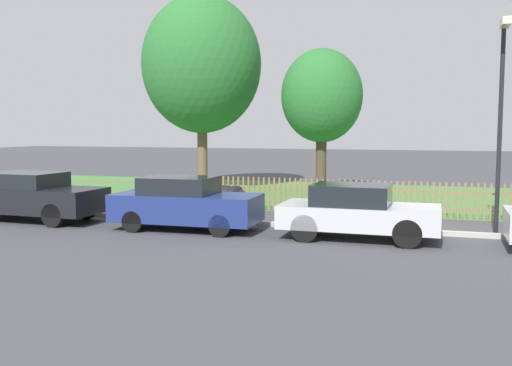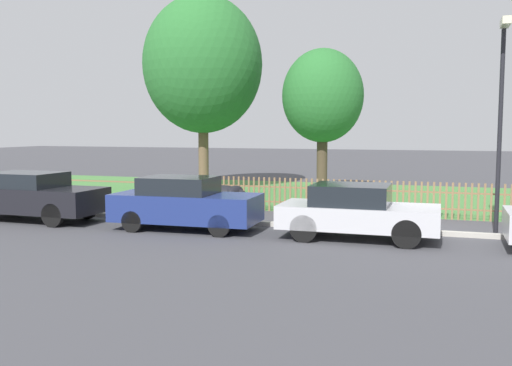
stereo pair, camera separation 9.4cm
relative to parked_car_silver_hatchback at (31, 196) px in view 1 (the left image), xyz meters
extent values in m
plane|color=#424247|center=(10.63, 1.18, -0.74)|extent=(120.00, 120.00, 0.00)
cube|color=#B2ADA3|center=(10.63, 1.28, -0.68)|extent=(42.39, 0.20, 0.12)
cube|color=#477F3D|center=(10.63, 9.17, -0.73)|extent=(42.39, 10.24, 0.01)
cube|color=olive|center=(10.63, 4.08, -0.43)|extent=(42.39, 0.03, 0.05)
cube|color=olive|center=(10.63, 4.08, 0.06)|extent=(42.39, 0.03, 0.05)
cube|color=olive|center=(3.60, 4.05, -0.18)|extent=(0.06, 0.03, 1.11)
cube|color=olive|center=(3.78, 4.05, -0.18)|extent=(0.06, 0.03, 1.11)
cube|color=olive|center=(3.96, 4.05, -0.18)|extent=(0.06, 0.03, 1.11)
cube|color=olive|center=(4.14, 4.05, -0.18)|extent=(0.06, 0.03, 1.11)
cube|color=olive|center=(4.32, 4.05, -0.18)|extent=(0.06, 0.03, 1.11)
cube|color=olive|center=(4.49, 4.05, -0.18)|extent=(0.06, 0.03, 1.11)
cube|color=olive|center=(4.67, 4.05, -0.18)|extent=(0.06, 0.03, 1.11)
cube|color=olive|center=(4.85, 4.05, -0.18)|extent=(0.06, 0.03, 1.11)
cube|color=olive|center=(5.03, 4.05, -0.18)|extent=(0.06, 0.03, 1.11)
cube|color=olive|center=(5.21, 4.05, -0.18)|extent=(0.06, 0.03, 1.11)
cube|color=olive|center=(5.38, 4.05, -0.18)|extent=(0.06, 0.03, 1.11)
cube|color=olive|center=(5.56, 4.05, -0.18)|extent=(0.06, 0.03, 1.11)
cube|color=olive|center=(5.74, 4.05, -0.18)|extent=(0.06, 0.03, 1.11)
cube|color=olive|center=(5.92, 4.05, -0.18)|extent=(0.06, 0.03, 1.11)
cube|color=olive|center=(6.10, 4.05, -0.18)|extent=(0.06, 0.03, 1.11)
cube|color=olive|center=(6.27, 4.05, -0.18)|extent=(0.06, 0.03, 1.11)
cube|color=olive|center=(6.45, 4.05, -0.18)|extent=(0.06, 0.03, 1.11)
cube|color=olive|center=(6.63, 4.05, -0.18)|extent=(0.06, 0.03, 1.11)
cube|color=olive|center=(6.81, 4.05, -0.18)|extent=(0.06, 0.03, 1.11)
cube|color=olive|center=(6.99, 4.05, -0.18)|extent=(0.06, 0.03, 1.11)
cube|color=olive|center=(7.16, 4.05, -0.18)|extent=(0.06, 0.03, 1.11)
cube|color=olive|center=(7.34, 4.05, -0.18)|extent=(0.06, 0.03, 1.11)
cube|color=olive|center=(7.52, 4.05, -0.18)|extent=(0.06, 0.03, 1.11)
cube|color=olive|center=(7.70, 4.05, -0.18)|extent=(0.06, 0.03, 1.11)
cube|color=olive|center=(7.87, 4.05, -0.18)|extent=(0.06, 0.03, 1.11)
cube|color=olive|center=(8.05, 4.05, -0.18)|extent=(0.06, 0.03, 1.11)
cube|color=olive|center=(8.23, 4.05, -0.18)|extent=(0.06, 0.03, 1.11)
cube|color=olive|center=(8.41, 4.05, -0.18)|extent=(0.06, 0.03, 1.11)
cube|color=olive|center=(8.59, 4.05, -0.18)|extent=(0.06, 0.03, 1.11)
cube|color=olive|center=(8.76, 4.05, -0.18)|extent=(0.06, 0.03, 1.11)
cube|color=olive|center=(8.94, 4.05, -0.18)|extent=(0.06, 0.03, 1.11)
cube|color=olive|center=(9.12, 4.05, -0.18)|extent=(0.06, 0.03, 1.11)
cube|color=olive|center=(9.30, 4.05, -0.18)|extent=(0.06, 0.03, 1.11)
cube|color=olive|center=(9.48, 4.05, -0.18)|extent=(0.06, 0.03, 1.11)
cube|color=olive|center=(9.65, 4.05, -0.18)|extent=(0.06, 0.03, 1.11)
cube|color=olive|center=(9.83, 4.05, -0.18)|extent=(0.06, 0.03, 1.11)
cube|color=olive|center=(10.01, 4.05, -0.18)|extent=(0.06, 0.03, 1.11)
cube|color=olive|center=(10.19, 4.05, -0.18)|extent=(0.06, 0.03, 1.11)
cube|color=olive|center=(10.37, 4.05, -0.18)|extent=(0.06, 0.03, 1.11)
cube|color=olive|center=(10.54, 4.05, -0.18)|extent=(0.06, 0.03, 1.11)
cube|color=olive|center=(10.72, 4.05, -0.18)|extent=(0.06, 0.03, 1.11)
cube|color=olive|center=(10.90, 4.05, -0.18)|extent=(0.06, 0.03, 1.11)
cube|color=olive|center=(11.08, 4.05, -0.18)|extent=(0.06, 0.03, 1.11)
cube|color=olive|center=(11.26, 4.05, -0.18)|extent=(0.06, 0.03, 1.11)
cube|color=olive|center=(11.43, 4.05, -0.18)|extent=(0.06, 0.03, 1.11)
cube|color=olive|center=(11.61, 4.05, -0.18)|extent=(0.06, 0.03, 1.11)
cube|color=olive|center=(11.79, 4.05, -0.18)|extent=(0.06, 0.03, 1.11)
cube|color=olive|center=(11.97, 4.05, -0.18)|extent=(0.06, 0.03, 1.11)
cube|color=olive|center=(12.14, 4.05, -0.18)|extent=(0.06, 0.03, 1.11)
cube|color=olive|center=(12.32, 4.05, -0.18)|extent=(0.06, 0.03, 1.11)
cube|color=olive|center=(12.50, 4.05, -0.18)|extent=(0.06, 0.03, 1.11)
cube|color=olive|center=(12.68, 4.05, -0.18)|extent=(0.06, 0.03, 1.11)
cube|color=olive|center=(12.86, 4.05, -0.18)|extent=(0.06, 0.03, 1.11)
cube|color=olive|center=(13.03, 4.05, -0.18)|extent=(0.06, 0.03, 1.11)
cube|color=olive|center=(13.21, 4.05, -0.18)|extent=(0.06, 0.03, 1.11)
cube|color=olive|center=(13.39, 4.05, -0.18)|extent=(0.06, 0.03, 1.11)
cube|color=black|center=(0.04, 0.00, -0.10)|extent=(4.34, 1.77, 0.71)
cube|color=black|center=(-0.17, 0.00, 0.47)|extent=(2.10, 1.56, 0.43)
cylinder|color=black|center=(1.39, 0.75, -0.41)|extent=(0.66, 0.15, 0.66)
cylinder|color=black|center=(1.36, -0.80, -0.41)|extent=(0.66, 0.15, 0.66)
cylinder|color=black|center=(-1.28, 0.80, -0.41)|extent=(0.66, 0.15, 0.66)
cube|color=navy|center=(5.01, 0.02, -0.13)|extent=(3.95, 1.77, 0.73)
cube|color=black|center=(4.81, 0.01, 0.46)|extent=(1.92, 1.54, 0.45)
cylinder|color=black|center=(6.19, 0.80, -0.46)|extent=(0.57, 0.16, 0.57)
cylinder|color=black|center=(6.24, -0.68, -0.46)|extent=(0.57, 0.16, 0.57)
cylinder|color=black|center=(3.77, 0.72, -0.46)|extent=(0.57, 0.16, 0.57)
cylinder|color=black|center=(3.83, -0.77, -0.46)|extent=(0.57, 0.16, 0.57)
cube|color=#BCBCC1|center=(9.57, 0.15, -0.18)|extent=(3.84, 1.76, 0.56)
cube|color=black|center=(9.38, 0.15, 0.35)|extent=(1.85, 1.57, 0.50)
cylinder|color=black|center=(10.75, 0.96, -0.41)|extent=(0.66, 0.15, 0.66)
cylinder|color=black|center=(10.77, -0.63, -0.41)|extent=(0.66, 0.15, 0.66)
cylinder|color=black|center=(8.38, 0.94, -0.41)|extent=(0.66, 0.15, 0.66)
cylinder|color=black|center=(8.40, -0.65, -0.41)|extent=(0.66, 0.15, 0.66)
cylinder|color=black|center=(5.68, 2.58, -0.48)|extent=(0.53, 0.13, 0.53)
cylinder|color=black|center=(4.39, 2.65, -0.48)|extent=(0.53, 0.13, 0.53)
ellipsoid|color=black|center=(5.04, 2.61, -0.16)|extent=(1.74, 0.76, 0.75)
ellipsoid|color=black|center=(5.44, 2.59, 0.05)|extent=(0.44, 0.86, 0.35)
cylinder|color=brown|center=(1.41, 9.43, 1.19)|extent=(0.44, 0.44, 3.85)
ellipsoid|color=#286B2D|center=(1.41, 9.43, 4.75)|extent=(5.19, 5.19, 5.97)
cylinder|color=#473828|center=(6.78, 9.14, 0.76)|extent=(0.43, 0.43, 2.99)
ellipsoid|color=#286B2D|center=(6.78, 9.14, 3.29)|extent=(3.28, 3.28, 3.77)
cylinder|color=black|center=(12.82, 1.81, 1.84)|extent=(0.11, 0.11, 5.15)
cube|color=beige|center=(12.82, 1.46, 4.51)|extent=(0.20, 0.76, 0.18)
camera|label=1|loc=(11.45, -13.74, 1.96)|focal=40.00mm
camera|label=2|loc=(11.54, -13.71, 1.96)|focal=40.00mm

